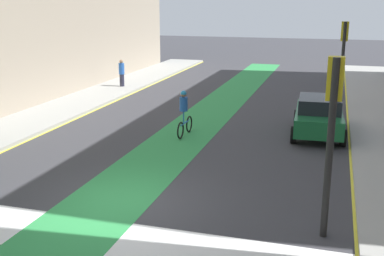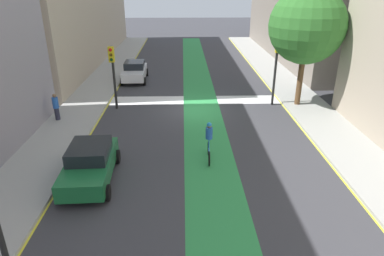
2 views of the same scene
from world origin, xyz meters
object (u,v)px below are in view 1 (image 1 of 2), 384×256
Objects in this scene: car_green_right_far at (319,115)px; pedestrian_sidewalk_left_a at (122,73)px; traffic_signal_near_right at (332,113)px; cyclist_in_lane at (184,112)px; traffic_signal_far_right at (343,48)px.

car_green_right_far is 14.06m from pedestrian_sidewalk_left_a.
traffic_signal_near_right is at bearing -86.79° from car_green_right_far.
car_green_right_far is at bearing -31.48° from pedestrian_sidewalk_left_a.
cyclist_in_lane reaches higher than pedestrian_sidewalk_left_a.
car_green_right_far is at bearing 93.21° from traffic_signal_near_right.
traffic_signal_far_right is 13.07m from pedestrian_sidewalk_left_a.
traffic_signal_near_right is 20.44m from pedestrian_sidewalk_left_a.
car_green_right_far is 2.63× the size of pedestrian_sidewalk_left_a.
traffic_signal_far_right reaches higher than pedestrian_sidewalk_left_a.
traffic_signal_far_right reaches higher than cyclist_in_lane.
pedestrian_sidewalk_left_a is at bearing 172.50° from traffic_signal_far_right.
car_green_right_far is 5.40m from cyclist_in_lane.
pedestrian_sidewalk_left_a is (-12.48, 16.07, -1.91)m from traffic_signal_near_right.
traffic_signal_near_right is at bearing -91.30° from traffic_signal_far_right.
traffic_signal_far_right is 2.30× the size of cyclist_in_lane.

